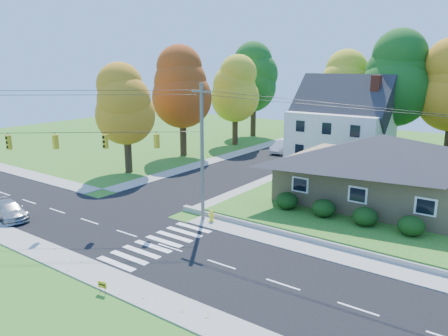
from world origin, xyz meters
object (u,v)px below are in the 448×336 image
Objects in this scene: silver_sedan at (9,210)px; white_car at (283,146)px; ranch_house at (380,167)px; fire_hydrant at (211,216)px.

white_car reaches higher than silver_sedan.
ranch_house is at bearing -44.86° from white_car.
fire_hydrant is (7.93, -25.53, -0.38)m from white_car.
silver_sedan is at bearing -138.23° from ranch_house.
silver_sedan is 4.80× the size of fire_hydrant.
ranch_house is 22.35m from white_car.
ranch_house is 3.05× the size of white_car.
silver_sedan is (-21.37, -19.08, -2.62)m from ranch_house.
ranch_house is at bearing 51.15° from fire_hydrant.
silver_sedan is at bearing -101.31° from white_car.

